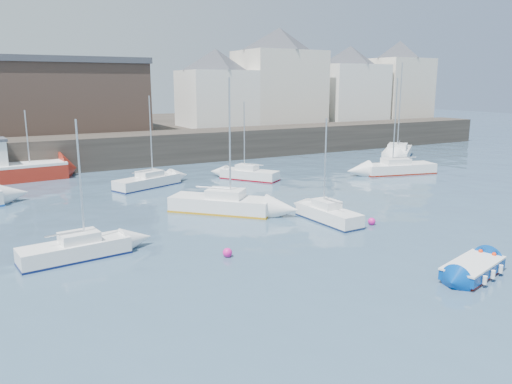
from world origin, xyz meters
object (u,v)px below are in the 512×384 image
blue_dinghy (473,269)px  buoy_far (260,206)px  sailboat_a (75,249)px  buoy_near (227,257)px  sailboat_g (397,153)px  sailboat_h (148,181)px  buoy_mid (371,225)px  sailboat_b (221,204)px  fishing_boat (5,168)px  sailboat_d (398,168)px  sailboat_c (328,214)px  sailboat_f (249,174)px

blue_dinghy → buoy_far: 14.85m
sailboat_a → buoy_near: (6.16, -3.12, -0.44)m
sailboat_g → sailboat_h: size_ratio=1.43×
sailboat_g → sailboat_h: sailboat_g is taller
sailboat_h → blue_dinghy: bearing=-75.5°
buoy_mid → blue_dinghy: bearing=-101.8°
buoy_mid → sailboat_b: bearing=132.9°
sailboat_b → buoy_far: size_ratio=18.90×
fishing_boat → sailboat_a: (1.76, -21.96, -0.66)m
sailboat_d → sailboat_g: size_ratio=0.84×
blue_dinghy → buoy_near: 10.56m
buoy_far → buoy_mid: bearing=-63.2°
sailboat_g → buoy_far: bearing=-153.7°
sailboat_d → sailboat_h: 21.74m
sailboat_b → sailboat_g: 28.78m
sailboat_c → buoy_far: 5.37m
blue_dinghy → sailboat_d: bearing=52.4°
sailboat_f → sailboat_d: bearing=-17.3°
sailboat_b → sailboat_c: bearing=-48.3°
fishing_boat → sailboat_a: 22.04m
blue_dinghy → sailboat_h: (-6.28, 24.32, 0.09)m
sailboat_b → sailboat_d: 19.97m
sailboat_g → buoy_far: (-23.49, -11.63, -0.56)m
sailboat_h → buoy_far: 10.60m
blue_dinghy → buoy_near: size_ratio=8.26×
sailboat_a → sailboat_f: bearing=39.2°
sailboat_a → sailboat_b: (9.40, 4.41, 0.09)m
fishing_boat → sailboat_d: bearing=-22.9°
buoy_far → buoy_near: bearing=-128.4°
sailboat_b → sailboat_c: sailboat_b is taller
blue_dinghy → buoy_mid: (1.66, 7.96, -0.36)m
blue_dinghy → buoy_mid: blue_dinghy is taller
sailboat_a → sailboat_d: (28.82, 9.05, 0.06)m
sailboat_g → sailboat_f: bearing=-171.1°
sailboat_d → buoy_far: (-16.63, -4.55, -0.50)m
fishing_boat → buoy_far: (13.96, -17.45, -1.10)m
fishing_boat → buoy_far: fishing_boat is taller
buoy_far → sailboat_g: bearing=26.3°
sailboat_b → blue_dinghy: bearing=-72.7°
sailboat_f → buoy_mid: (-0.38, -15.32, -0.45)m
sailboat_d → sailboat_g: (6.86, 7.08, 0.06)m
buoy_far → sailboat_c: bearing=-72.0°
fishing_boat → sailboat_f: size_ratio=1.39×
fishing_boat → sailboat_f: bearing=-26.6°
buoy_far → sailboat_d: bearing=15.3°
buoy_mid → buoy_far: size_ratio=0.99×
blue_dinghy → sailboat_a: 17.31m
sailboat_a → sailboat_c: size_ratio=1.06×
buoy_near → buoy_mid: buoy_near is taller
sailboat_c → buoy_mid: size_ratio=13.90×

